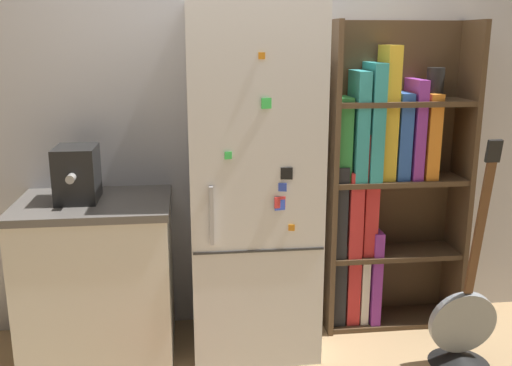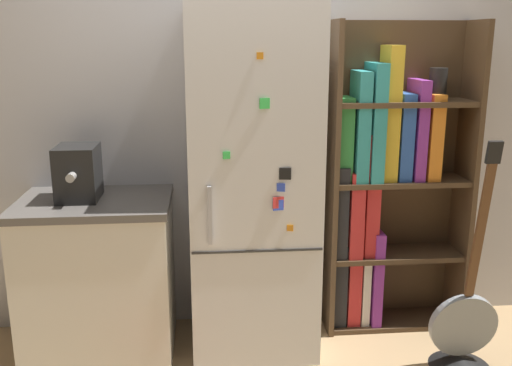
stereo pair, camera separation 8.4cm
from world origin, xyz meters
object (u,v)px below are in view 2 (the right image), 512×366
object	(u,v)px
refrigerator	(253,183)
bookshelf	(382,185)
guitar	(462,337)
espresso_machine	(78,173)

from	to	relation	value
refrigerator	bookshelf	size ratio (longest dim) A/B	1.05
refrigerator	guitar	bearing A→B (deg)	-19.06
refrigerator	guitar	xyz separation A→B (m)	(1.10, -0.38, -0.78)
bookshelf	espresso_machine	distance (m)	1.73
refrigerator	espresso_machine	size ratio (longest dim) A/B	5.92
refrigerator	espresso_machine	world-z (taller)	refrigerator
bookshelf	espresso_machine	world-z (taller)	bookshelf
espresso_machine	guitar	size ratio (longest dim) A/B	0.26
bookshelf	guitar	distance (m)	0.95
espresso_machine	guitar	distance (m)	2.23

